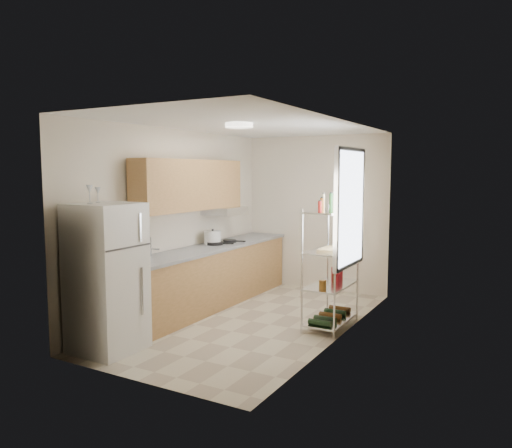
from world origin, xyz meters
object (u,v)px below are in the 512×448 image
at_px(frying_pan_large, 215,243).
at_px(rice_cooker, 213,238).
at_px(espresso_machine, 342,237).
at_px(cutting_board, 335,249).
at_px(refrigerator, 107,278).

bearing_deg(frying_pan_large, rice_cooker, 152.63).
height_order(rice_cooker, espresso_machine, espresso_machine).
bearing_deg(rice_cooker, espresso_machine, -0.20).
bearing_deg(frying_pan_large, espresso_machine, -16.95).
bearing_deg(cutting_board, espresso_machine, 94.96).
xyz_separation_m(cutting_board, espresso_machine, (-0.03, 0.30, 0.12)).
bearing_deg(espresso_machine, cutting_board, -95.22).
distance_m(refrigerator, espresso_machine, 2.99).
relative_size(refrigerator, frying_pan_large, 6.31).
xyz_separation_m(refrigerator, frying_pan_large, (-0.09, 2.28, 0.09)).
relative_size(refrigerator, rice_cooker, 6.51).
relative_size(rice_cooker, espresso_machine, 0.98).
bearing_deg(espresso_machine, rice_cooker, 169.62).
relative_size(frying_pan_large, espresso_machine, 1.01).
xyz_separation_m(refrigerator, rice_cooker, (-0.13, 2.28, 0.17)).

